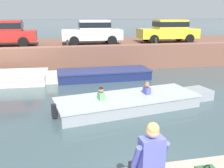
{
  "coord_description": "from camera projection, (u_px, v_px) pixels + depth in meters",
  "views": [
    {
      "loc": [
        -1.8,
        -3.49,
        3.45
      ],
      "look_at": [
        -0.23,
        4.03,
        1.29
      ],
      "focal_mm": 40.0,
      "sensor_mm": 36.0,
      "label": 1
    }
  ],
  "objects": [
    {
      "name": "ground_plane",
      "position": [
        109.0,
        103.0,
        10.01
      ],
      "size": [
        400.0,
        400.0,
        0.0
      ],
      "primitive_type": "plane",
      "color": "#3D5156"
    },
    {
      "name": "far_quay_wall",
      "position": [
        86.0,
        52.0,
        18.06
      ],
      "size": [
        60.0,
        6.0,
        1.55
      ],
      "primitive_type": "cube",
      "color": "brown",
      "rests_on": "ground"
    },
    {
      "name": "far_wall_coping",
      "position": [
        90.0,
        46.0,
        15.12
      ],
      "size": [
        60.0,
        0.24,
        0.08
      ],
      "primitive_type": "cube",
      "color": "#925F4C",
      "rests_on": "far_quay_wall"
    },
    {
      "name": "boat_moored_central_navy",
      "position": [
        99.0,
        75.0,
        13.66
      ],
      "size": [
        6.01,
        1.78,
        0.52
      ],
      "color": "navy",
      "rests_on": "ground"
    },
    {
      "name": "motorboat_passing",
      "position": [
        134.0,
        101.0,
        9.49
      ],
      "size": [
        6.55,
        2.67,
        0.97
      ],
      "color": "#93999E",
      "rests_on": "ground"
    },
    {
      "name": "car_leftmost_red",
      "position": [
        4.0,
        32.0,
        15.13
      ],
      "size": [
        3.99,
        2.08,
        1.54
      ],
      "color": "#B2231E",
      "rests_on": "far_quay_wall"
    },
    {
      "name": "car_left_inner_white",
      "position": [
        93.0,
        31.0,
        16.2
      ],
      "size": [
        3.86,
        1.98,
        1.54
      ],
      "color": "white",
      "rests_on": "far_quay_wall"
    },
    {
      "name": "car_centre_yellow",
      "position": [
        169.0,
        30.0,
        17.24
      ],
      "size": [
        4.08,
        1.93,
        1.54
      ],
      "color": "yellow",
      "rests_on": "far_quay_wall"
    },
    {
      "name": "mooring_bollard_mid",
      "position": [
        67.0,
        43.0,
        14.93
      ],
      "size": [
        0.15,
        0.15,
        0.44
      ],
      "color": "#2D2B28",
      "rests_on": "far_quay_wall"
    },
    {
      "name": "mooring_bollard_east",
      "position": [
        156.0,
        41.0,
        16.03
      ],
      "size": [
        0.15,
        0.15,
        0.44
      ],
      "color": "#2D2B28",
      "rests_on": "far_quay_wall"
    },
    {
      "name": "person_seated_left",
      "position": [
        150.0,
        157.0,
        3.77
      ],
      "size": [
        0.55,
        0.55,
        0.97
      ],
      "color": "#282833",
      "rests_on": "near_quay"
    }
  ]
}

